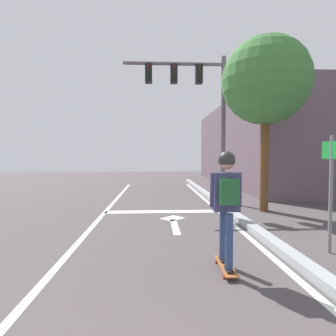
% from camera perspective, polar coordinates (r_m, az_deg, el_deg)
% --- Properties ---
extents(lane_line_center, '(0.12, 20.00, 0.01)m').
position_cam_1_polar(lane_line_center, '(6.23, -16.80, -13.05)').
color(lane_line_center, silver).
rests_on(lane_line_center, ground).
extents(lane_line_curbside, '(0.12, 20.00, 0.01)m').
position_cam_1_polar(lane_line_curbside, '(6.35, 15.28, -12.72)').
color(lane_line_curbside, silver).
rests_on(lane_line_curbside, ground).
extents(stop_bar, '(3.54, 0.40, 0.01)m').
position_cam_1_polar(stop_bar, '(8.26, -0.70, -9.09)').
color(stop_bar, silver).
rests_on(stop_bar, ground).
extents(lane_arrow_stem, '(0.16, 1.40, 0.01)m').
position_cam_1_polar(lane_arrow_stem, '(6.58, 1.47, -12.09)').
color(lane_arrow_stem, silver).
rests_on(lane_arrow_stem, ground).
extents(lane_arrow_head, '(0.71, 0.71, 0.01)m').
position_cam_1_polar(lane_arrow_head, '(7.41, 0.96, -10.43)').
color(lane_arrow_head, silver).
rests_on(lane_arrow_head, ground).
extents(curb_strip, '(0.24, 24.00, 0.14)m').
position_cam_1_polar(curb_strip, '(6.42, 17.46, -11.97)').
color(curb_strip, '#969A9C').
rests_on(curb_strip, ground).
extents(skateboard, '(0.22, 0.80, 0.07)m').
position_cam_1_polar(skateboard, '(4.30, 11.95, -19.40)').
color(skateboard, '#985227').
rests_on(skateboard, ground).
extents(skater, '(0.46, 0.62, 1.66)m').
position_cam_1_polar(skater, '(4.01, 12.14, -5.26)').
color(skater, navy).
rests_on(skater, skateboard).
extents(traffic_signal_mast, '(3.58, 0.34, 5.15)m').
position_cam_1_polar(traffic_signal_mast, '(9.91, 5.63, 14.68)').
color(traffic_signal_mast, '#62545F').
rests_on(traffic_signal_mast, ground).
extents(street_sign_post, '(0.07, 0.44, 2.01)m').
position_cam_1_polar(street_sign_post, '(5.39, 30.94, -1.42)').
color(street_sign_post, slate).
rests_on(street_sign_post, ground).
extents(roadside_tree, '(2.58, 2.58, 5.18)m').
position_cam_1_polar(roadside_tree, '(8.94, 19.72, 16.61)').
color(roadside_tree, brown).
rests_on(roadside_tree, ground).
extents(building_block, '(13.97, 13.89, 4.78)m').
position_cam_1_polar(building_block, '(19.95, 30.89, 4.23)').
color(building_block, '#65515C').
rests_on(building_block, ground).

